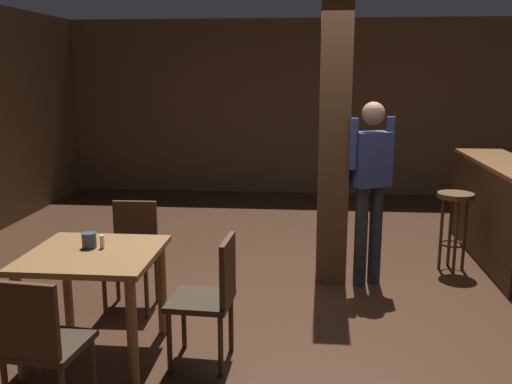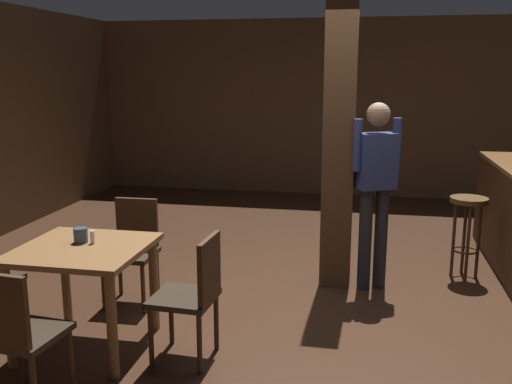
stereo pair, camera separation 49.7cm
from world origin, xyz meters
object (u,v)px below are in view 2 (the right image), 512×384
bar_stool_near (468,218)px  standing_person (375,183)px  salt_shaker (93,237)px  napkin_cup (81,235)px  dining_table (84,265)px  chair_north (133,245)px  chair_east (194,291)px  chair_south (16,331)px

bar_stool_near → standing_person: bearing=-151.9°
salt_shaker → napkin_cup: bearing=174.8°
dining_table → standing_person: standing_person is taller
dining_table → salt_shaker: (0.04, 0.08, 0.19)m
dining_table → chair_north: bearing=90.3°
salt_shaker → standing_person: 2.51m
standing_person → bar_stool_near: bearing=28.1°
chair_east → napkin_cup: 0.95m
chair_south → standing_person: (2.05, 2.40, 0.50)m
chair_north → salt_shaker: (0.04, -0.80, 0.31)m
napkin_cup → standing_person: standing_person is taller
salt_shaker → chair_south: bearing=-92.9°
chair_east → chair_south: 1.15m
chair_south → chair_east: bearing=43.3°
salt_shaker → bar_stool_near: bearing=34.3°
chair_north → napkin_cup: size_ratio=8.25×
dining_table → bar_stool_near: size_ratio=1.11×
napkin_cup → standing_person: size_ratio=0.06×
chair_east → salt_shaker: size_ratio=9.42×
chair_east → standing_person: standing_person is taller
chair_east → bar_stool_near: 2.98m
chair_south → standing_person: bearing=49.5°
salt_shaker → bar_stool_near: salt_shaker is taller
chair_north → dining_table: bearing=-89.7°
dining_table → salt_shaker: salt_shaker is taller
chair_north → napkin_cup: bearing=-93.9°
napkin_cup → bar_stool_near: 3.60m
napkin_cup → dining_table: bearing=-55.9°
salt_shaker → standing_person: standing_person is taller
napkin_cup → bar_stool_near: napkin_cup is taller
chair_east → chair_north: bearing=132.5°
chair_east → salt_shaker: (-0.79, 0.11, 0.31)m
chair_south → standing_person: size_ratio=0.52×
standing_person → bar_stool_near: size_ratio=2.15×
napkin_cup → bar_stool_near: size_ratio=0.14×
chair_east → standing_person: 2.08m
chair_east → salt_shaker: 0.86m
bar_stool_near → chair_south: bearing=-135.7°
chair_east → napkin_cup: bearing=172.1°
salt_shaker → chair_east: bearing=-8.2°
napkin_cup → salt_shaker: napkin_cup is taller
chair_east → napkin_cup: size_ratio=8.25×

